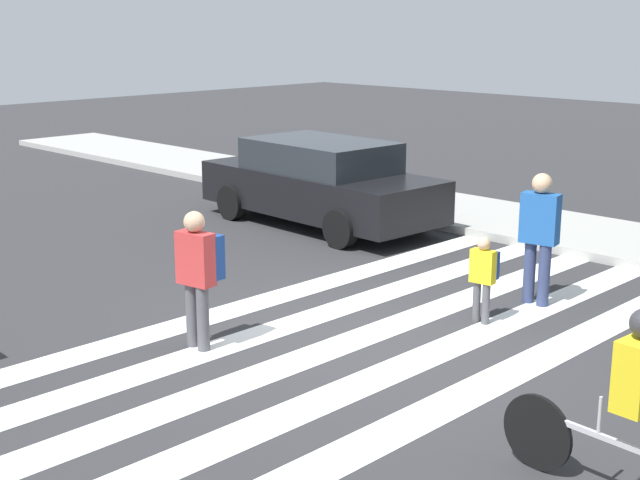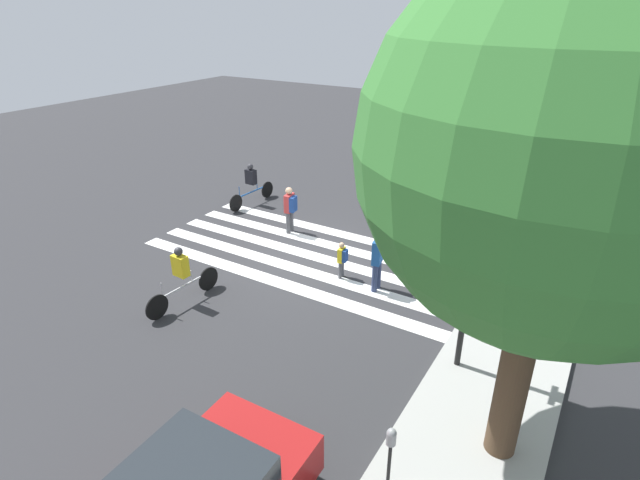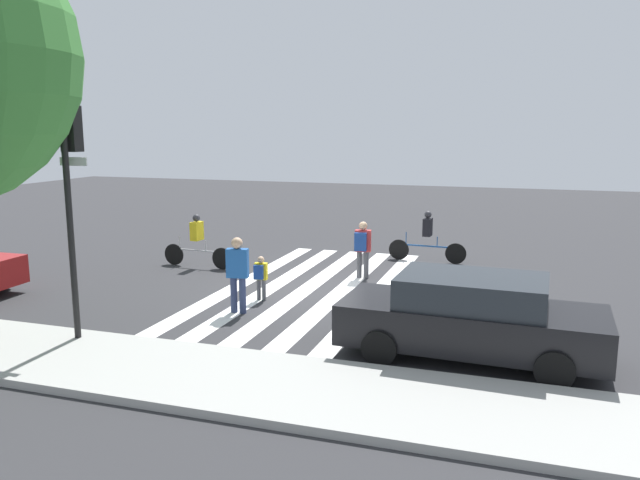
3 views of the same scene
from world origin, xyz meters
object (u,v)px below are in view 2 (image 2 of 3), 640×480
(pedestrian_adult_blue_shirt, at_px, (378,257))
(cyclist_far_lane, at_px, (181,274))
(traffic_light, at_px, (470,224))
(pedestrian_adult_tall_backpack, at_px, (342,257))
(street_tree, at_px, (562,150))
(car_parked_dark_suv, at_px, (480,210))
(pedestrian_child_with_backpack, at_px, (290,207))
(parking_meter, at_px, (391,447))
(cyclist_mid_street, at_px, (251,183))

(pedestrian_adult_blue_shirt, distance_m, cyclist_far_lane, 5.02)
(traffic_light, bearing_deg, pedestrian_adult_blue_shirt, -126.76)
(traffic_light, xyz_separation_m, pedestrian_adult_tall_backpack, (-2.12, -3.83, -2.67))
(street_tree, distance_m, car_parked_dark_suv, 10.50)
(traffic_light, xyz_separation_m, cyclist_far_lane, (1.14, -6.61, -2.44))
(street_tree, distance_m, pedestrian_adult_tall_backpack, 8.03)
(pedestrian_adult_tall_backpack, bearing_deg, pedestrian_child_with_backpack, 52.27)
(parking_meter, height_order, pedestrian_adult_tall_backpack, parking_meter)
(street_tree, xyz_separation_m, pedestrian_child_with_backpack, (-5.66, -8.20, -4.39))
(cyclist_mid_street, bearing_deg, pedestrian_child_with_backpack, 66.44)
(cyclist_mid_street, bearing_deg, cyclist_far_lane, 27.54)
(pedestrian_child_with_backpack, distance_m, pedestrian_adult_tall_backpack, 3.46)
(pedestrian_adult_blue_shirt, relative_size, cyclist_mid_street, 0.71)
(pedestrian_adult_tall_backpack, distance_m, car_parked_dark_suv, 5.65)
(street_tree, distance_m, pedestrian_adult_blue_shirt, 7.11)
(traffic_light, relative_size, pedestrian_adult_tall_backpack, 4.35)
(car_parked_dark_suv, bearing_deg, traffic_light, 13.88)
(traffic_light, height_order, pedestrian_adult_tall_backpack, traffic_light)
(parking_meter, height_order, car_parked_dark_suv, car_parked_dark_suv)
(pedestrian_adult_tall_backpack, distance_m, cyclist_far_lane, 4.30)
(cyclist_far_lane, bearing_deg, pedestrian_adult_tall_backpack, 143.16)
(pedestrian_adult_tall_backpack, relative_size, car_parked_dark_suv, 0.23)
(traffic_light, height_order, pedestrian_child_with_backpack, traffic_light)
(street_tree, height_order, pedestrian_child_with_backpack, street_tree)
(pedestrian_child_with_backpack, height_order, cyclist_far_lane, cyclist_far_lane)
(car_parked_dark_suv, bearing_deg, pedestrian_child_with_backpack, -55.24)
(cyclist_far_lane, relative_size, cyclist_mid_street, 0.96)
(street_tree, relative_size, pedestrian_child_with_backpack, 5.04)
(pedestrian_adult_blue_shirt, bearing_deg, cyclist_mid_street, 53.73)
(parking_meter, relative_size, pedestrian_child_with_backpack, 0.87)
(traffic_light, bearing_deg, pedestrian_adult_tall_backpack, -118.96)
(traffic_light, distance_m, cyclist_mid_street, 11.14)
(parking_meter, distance_m, pedestrian_adult_tall_backpack, 6.86)
(traffic_light, bearing_deg, cyclist_mid_street, -118.99)
(pedestrian_adult_blue_shirt, bearing_deg, car_parked_dark_suv, -24.55)
(parking_meter, xyz_separation_m, car_parked_dark_suv, (-10.73, -1.58, -0.24))
(parking_meter, distance_m, cyclist_mid_street, 13.01)
(cyclist_far_lane, distance_m, car_parked_dark_suv, 9.85)
(parking_meter, height_order, street_tree, street_tree)
(parking_meter, bearing_deg, street_tree, 142.83)
(cyclist_far_lane, bearing_deg, street_tree, 89.22)
(traffic_light, height_order, car_parked_dark_suv, traffic_light)
(pedestrian_child_with_backpack, distance_m, pedestrian_adult_blue_shirt, 4.45)
(pedestrian_adult_blue_shirt, distance_m, cyclist_mid_street, 7.51)
(parking_meter, xyz_separation_m, pedestrian_child_with_backpack, (-7.37, -6.90, -0.10))
(parking_meter, distance_m, pedestrian_adult_blue_shirt, 6.22)
(pedestrian_child_with_backpack, relative_size, pedestrian_adult_blue_shirt, 0.92)
(street_tree, distance_m, cyclist_far_lane, 9.21)
(pedestrian_adult_tall_backpack, height_order, cyclist_mid_street, cyclist_mid_street)
(traffic_light, distance_m, pedestrian_adult_blue_shirt, 4.13)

